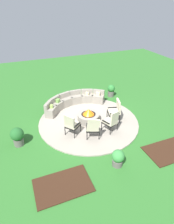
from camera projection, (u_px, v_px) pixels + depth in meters
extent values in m
plane|color=#2D6B28|center=(88.00, 122.00, 9.50)|extent=(24.00, 24.00, 0.00)
cylinder|color=#9E9384|center=(88.00, 121.00, 9.48)|extent=(4.91, 4.91, 0.06)
cube|color=#382114|center=(63.00, 185.00, 6.27)|extent=(1.87, 1.20, 0.04)
cube|color=#382114|center=(168.00, 151.00, 7.67)|extent=(1.87, 1.20, 0.04)
cylinder|color=gray|center=(88.00, 117.00, 9.36)|extent=(1.08, 1.08, 0.38)
cylinder|color=black|center=(89.00, 115.00, 9.28)|extent=(0.70, 0.70, 0.06)
cone|color=orange|center=(89.00, 112.00, 9.19)|extent=(0.56, 0.56, 0.28)
cube|color=gray|center=(98.00, 99.00, 10.96)|extent=(0.79, 0.76, 0.47)
cube|color=gray|center=(99.00, 92.00, 10.89)|extent=(0.61, 0.53, 0.27)
cube|color=gray|center=(87.00, 98.00, 11.03)|extent=(0.76, 0.64, 0.47)
cube|color=gray|center=(87.00, 91.00, 10.96)|extent=(0.67, 0.37, 0.27)
cube|color=gray|center=(76.00, 99.00, 10.92)|extent=(0.66, 0.47, 0.47)
cube|color=gray|center=(75.00, 92.00, 10.85)|extent=(0.65, 0.18, 0.27)
cube|color=gray|center=(66.00, 102.00, 10.66)|extent=(0.75, 0.62, 0.47)
cube|color=gray|center=(64.00, 95.00, 10.56)|extent=(0.67, 0.34, 0.27)
cube|color=gray|center=(58.00, 106.00, 10.25)|extent=(0.79, 0.74, 0.47)
cube|color=gray|center=(55.00, 99.00, 10.13)|extent=(0.62, 0.51, 0.27)
cube|color=gray|center=(51.00, 111.00, 9.76)|extent=(0.75, 0.79, 0.47)
cube|color=gray|center=(48.00, 105.00, 9.59)|extent=(0.51, 0.62, 0.27)
cube|color=#93B756|center=(52.00, 106.00, 9.58)|extent=(0.19, 0.20, 0.16)
cube|color=beige|center=(87.00, 94.00, 10.82)|extent=(0.22, 0.21, 0.17)
cube|color=beige|center=(98.00, 94.00, 10.74)|extent=(0.27, 0.26, 0.21)
cube|color=#70A34C|center=(58.00, 101.00, 10.06)|extent=(0.25, 0.25, 0.19)
cylinder|color=black|center=(72.00, 125.00, 8.81)|extent=(0.04, 0.04, 0.38)
cylinder|color=black|center=(81.00, 128.00, 8.60)|extent=(0.04, 0.04, 0.38)
cylinder|color=black|center=(65.00, 131.00, 8.40)|extent=(0.04, 0.04, 0.38)
cylinder|color=black|center=(74.00, 135.00, 8.20)|extent=(0.04, 0.04, 0.38)
cube|color=black|center=(73.00, 126.00, 8.39)|extent=(0.78, 0.77, 0.05)
cube|color=beige|center=(73.00, 124.00, 8.35)|extent=(0.72, 0.71, 0.09)
cube|color=beige|center=(69.00, 122.00, 8.02)|extent=(0.39, 0.53, 0.71)
cube|color=black|center=(68.00, 122.00, 8.42)|extent=(0.41, 0.35, 0.04)
cube|color=black|center=(77.00, 125.00, 8.22)|extent=(0.41, 0.35, 0.04)
cylinder|color=black|center=(87.00, 129.00, 8.53)|extent=(0.04, 0.04, 0.38)
cylinder|color=black|center=(98.00, 129.00, 8.55)|extent=(0.04, 0.04, 0.38)
cylinder|color=black|center=(87.00, 136.00, 8.10)|extent=(0.04, 0.04, 0.38)
cylinder|color=black|center=(99.00, 136.00, 8.12)|extent=(0.04, 0.04, 0.38)
cube|color=black|center=(93.00, 129.00, 8.21)|extent=(0.70, 0.69, 0.05)
cube|color=beige|center=(93.00, 127.00, 8.18)|extent=(0.64, 0.63, 0.09)
cube|color=beige|center=(93.00, 125.00, 7.85)|extent=(0.57, 0.29, 0.67)
cube|color=black|center=(87.00, 126.00, 8.13)|extent=(0.20, 0.45, 0.04)
cube|color=black|center=(99.00, 126.00, 8.15)|extent=(0.20, 0.45, 0.04)
cylinder|color=black|center=(102.00, 126.00, 8.72)|extent=(0.04, 0.04, 0.38)
cylinder|color=black|center=(109.00, 122.00, 9.01)|extent=(0.04, 0.04, 0.38)
cylinder|color=black|center=(110.00, 131.00, 8.40)|extent=(0.04, 0.04, 0.38)
cylinder|color=black|center=(117.00, 127.00, 8.69)|extent=(0.04, 0.04, 0.38)
cube|color=black|center=(110.00, 123.00, 8.59)|extent=(0.70, 0.71, 0.05)
cube|color=beige|center=(110.00, 121.00, 8.56)|extent=(0.64, 0.66, 0.09)
cube|color=beige|center=(114.00, 119.00, 8.28)|extent=(0.53, 0.31, 0.66)
cube|color=black|center=(106.00, 122.00, 8.39)|extent=(0.22, 0.46, 0.04)
cube|color=black|center=(113.00, 118.00, 8.66)|extent=(0.22, 0.46, 0.04)
cylinder|color=black|center=(109.00, 120.00, 9.18)|extent=(0.04, 0.04, 0.38)
cylinder|color=black|center=(107.00, 114.00, 9.67)|extent=(0.04, 0.04, 0.38)
cylinder|color=black|center=(119.00, 119.00, 9.21)|extent=(0.04, 0.04, 0.38)
cylinder|color=black|center=(117.00, 113.00, 9.70)|extent=(0.04, 0.04, 0.38)
cube|color=black|center=(113.00, 113.00, 9.33)|extent=(0.70, 0.74, 0.05)
cube|color=beige|center=(114.00, 112.00, 9.29)|extent=(0.64, 0.68, 0.09)
cube|color=beige|center=(119.00, 106.00, 9.16)|extent=(0.30, 0.60, 0.68)
cube|color=black|center=(115.00, 113.00, 9.02)|extent=(0.45, 0.18, 0.04)
cube|color=black|center=(112.00, 108.00, 9.49)|extent=(0.45, 0.18, 0.04)
cylinder|color=#605B56|center=(117.00, 163.00, 6.99)|extent=(0.39, 0.39, 0.24)
sphere|color=#3D8E42|center=(118.00, 156.00, 6.82)|extent=(0.47, 0.47, 0.47)
sphere|color=#E55638|center=(120.00, 154.00, 6.79)|extent=(0.17, 0.17, 0.17)
cylinder|color=#605B56|center=(19.00, 142.00, 7.94)|extent=(0.41, 0.41, 0.33)
sphere|color=#236028|center=(17.00, 134.00, 7.74)|extent=(0.56, 0.56, 0.56)
sphere|color=#DB337A|center=(18.00, 132.00, 7.71)|extent=(0.19, 0.19, 0.19)
cylinder|color=#605B56|center=(20.00, 138.00, 8.16)|extent=(0.27, 0.27, 0.30)
sphere|color=#236028|center=(18.00, 133.00, 8.00)|extent=(0.36, 0.36, 0.36)
cylinder|color=#605B56|center=(111.00, 94.00, 11.83)|extent=(0.38, 0.38, 0.33)
sphere|color=#2D7A33|center=(111.00, 88.00, 11.63)|extent=(0.46, 0.46, 0.46)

